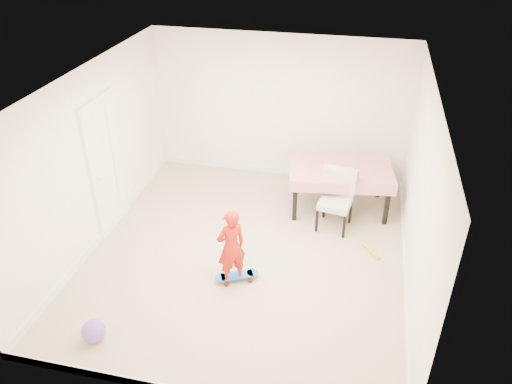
% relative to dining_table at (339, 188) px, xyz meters
% --- Properties ---
extents(ground, '(5.00, 5.00, 0.00)m').
position_rel_dining_table_xyz_m(ground, '(-1.20, -1.55, -0.38)').
color(ground, tan).
rests_on(ground, ground).
extents(ceiling, '(4.50, 5.00, 0.04)m').
position_rel_dining_table_xyz_m(ceiling, '(-1.20, -1.55, 2.20)').
color(ceiling, white).
rests_on(ceiling, wall_back).
extents(wall_back, '(4.50, 0.04, 2.60)m').
position_rel_dining_table_xyz_m(wall_back, '(-1.20, 0.93, 0.92)').
color(wall_back, white).
rests_on(wall_back, ground).
extents(wall_front, '(4.50, 0.04, 2.60)m').
position_rel_dining_table_xyz_m(wall_front, '(-1.20, -4.03, 0.92)').
color(wall_front, white).
rests_on(wall_front, ground).
extents(wall_left, '(0.04, 5.00, 2.60)m').
position_rel_dining_table_xyz_m(wall_left, '(-3.43, -1.55, 0.92)').
color(wall_left, white).
rests_on(wall_left, ground).
extents(wall_right, '(0.04, 5.00, 2.60)m').
position_rel_dining_table_xyz_m(wall_right, '(1.03, -1.55, 0.92)').
color(wall_right, white).
rests_on(wall_right, ground).
extents(door, '(0.11, 0.94, 2.11)m').
position_rel_dining_table_xyz_m(door, '(-3.42, -1.25, 0.64)').
color(door, white).
rests_on(door, ground).
extents(baseboard_back, '(4.50, 0.02, 0.12)m').
position_rel_dining_table_xyz_m(baseboard_back, '(-1.20, 0.94, -0.32)').
color(baseboard_back, white).
rests_on(baseboard_back, ground).
extents(baseboard_left, '(0.02, 5.00, 0.12)m').
position_rel_dining_table_xyz_m(baseboard_left, '(-3.44, -1.55, -0.32)').
color(baseboard_left, white).
rests_on(baseboard_left, ground).
extents(baseboard_right, '(0.02, 5.00, 0.12)m').
position_rel_dining_table_xyz_m(baseboard_right, '(1.04, -1.55, -0.32)').
color(baseboard_right, white).
rests_on(baseboard_right, ground).
extents(dining_table, '(1.76, 1.25, 0.77)m').
position_rel_dining_table_xyz_m(dining_table, '(0.00, 0.00, 0.00)').
color(dining_table, '#B91A09').
rests_on(dining_table, ground).
extents(dining_chair, '(0.62, 0.68, 0.96)m').
position_rel_dining_table_xyz_m(dining_chair, '(-0.02, -0.59, 0.10)').
color(dining_chair, white).
rests_on(dining_chair, ground).
extents(skateboard, '(0.64, 0.46, 0.09)m').
position_rel_dining_table_xyz_m(skateboard, '(-1.18, -2.15, -0.34)').
color(skateboard, blue).
rests_on(skateboard, ground).
extents(child, '(0.48, 0.47, 1.11)m').
position_rel_dining_table_xyz_m(child, '(-1.24, -2.19, 0.17)').
color(child, red).
rests_on(child, ground).
extents(balloon, '(0.28, 0.28, 0.28)m').
position_rel_dining_table_xyz_m(balloon, '(-2.55, -3.55, -0.24)').
color(balloon, '#7B4DBA').
rests_on(balloon, ground).
extents(foam_toy, '(0.28, 0.36, 0.06)m').
position_rel_dining_table_xyz_m(foam_toy, '(0.59, -1.13, -0.35)').
color(foam_toy, gold).
rests_on(foam_toy, ground).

